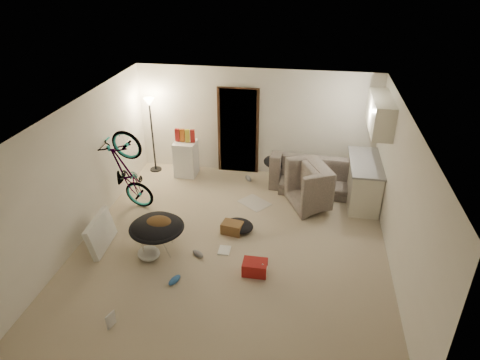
% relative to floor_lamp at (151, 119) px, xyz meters
% --- Properties ---
extents(floor, '(5.50, 6.00, 0.02)m').
position_rel_floor_lamp_xyz_m(floor, '(2.40, -2.65, -1.32)').
color(floor, '#B7A78D').
rests_on(floor, ground).
extents(ceiling, '(5.50, 6.00, 0.02)m').
position_rel_floor_lamp_xyz_m(ceiling, '(2.40, -2.65, 1.20)').
color(ceiling, white).
rests_on(ceiling, wall_back).
extents(wall_back, '(5.50, 0.02, 2.50)m').
position_rel_floor_lamp_xyz_m(wall_back, '(2.40, 0.36, -0.06)').
color(wall_back, white).
rests_on(wall_back, floor).
extents(wall_front, '(5.50, 0.02, 2.50)m').
position_rel_floor_lamp_xyz_m(wall_front, '(2.40, -5.66, -0.06)').
color(wall_front, white).
rests_on(wall_front, floor).
extents(wall_left, '(0.02, 6.00, 2.50)m').
position_rel_floor_lamp_xyz_m(wall_left, '(-0.36, -2.65, -0.06)').
color(wall_left, white).
rests_on(wall_left, floor).
extents(wall_right, '(0.02, 6.00, 2.50)m').
position_rel_floor_lamp_xyz_m(wall_right, '(5.16, -2.65, -0.06)').
color(wall_right, white).
rests_on(wall_right, floor).
extents(doorway, '(0.85, 0.10, 2.04)m').
position_rel_floor_lamp_xyz_m(doorway, '(2.00, 0.32, -0.29)').
color(doorway, black).
rests_on(doorway, floor).
extents(door_trim, '(0.97, 0.04, 2.10)m').
position_rel_floor_lamp_xyz_m(door_trim, '(2.00, 0.29, -0.29)').
color(door_trim, '#351F12').
rests_on(door_trim, floor).
extents(floor_lamp, '(0.28, 0.28, 1.81)m').
position_rel_floor_lamp_xyz_m(floor_lamp, '(0.00, 0.00, 0.00)').
color(floor_lamp, black).
rests_on(floor_lamp, floor).
extents(kitchen_counter, '(0.60, 1.50, 0.88)m').
position_rel_floor_lamp_xyz_m(kitchen_counter, '(4.83, -0.65, -0.87)').
color(kitchen_counter, beige).
rests_on(kitchen_counter, floor).
extents(counter_top, '(0.64, 1.54, 0.04)m').
position_rel_floor_lamp_xyz_m(counter_top, '(4.83, -0.65, -0.41)').
color(counter_top, gray).
rests_on(counter_top, kitchen_counter).
extents(kitchen_uppers, '(0.38, 1.40, 0.65)m').
position_rel_floor_lamp_xyz_m(kitchen_uppers, '(4.96, -0.65, 0.64)').
color(kitchen_uppers, beige).
rests_on(kitchen_uppers, wall_right).
extents(sofa, '(2.13, 0.94, 0.61)m').
position_rel_floor_lamp_xyz_m(sofa, '(3.89, -0.20, -1.00)').
color(sofa, '#313832').
rests_on(sofa, floor).
extents(armchair, '(1.27, 1.34, 0.69)m').
position_rel_floor_lamp_xyz_m(armchair, '(4.02, -0.92, -0.96)').
color(armchair, '#313832').
rests_on(armchair, floor).
extents(bicycle, '(1.93, 1.06, 1.06)m').
position_rel_floor_lamp_xyz_m(bicycle, '(0.10, -1.79, -0.83)').
color(bicycle, black).
rests_on(bicycle, floor).
extents(book_asset, '(0.29, 0.25, 0.02)m').
position_rel_floor_lamp_xyz_m(book_asset, '(1.03, -4.95, -1.30)').
color(book_asset, maroon).
rests_on(book_asset, floor).
extents(mini_fridge, '(0.50, 0.50, 0.84)m').
position_rel_floor_lamp_xyz_m(mini_fridge, '(0.82, -0.10, -0.89)').
color(mini_fridge, white).
rests_on(mini_fridge, floor).
extents(snack_box_0, '(0.10, 0.07, 0.30)m').
position_rel_floor_lamp_xyz_m(snack_box_0, '(0.65, -0.10, -0.31)').
color(snack_box_0, maroon).
rests_on(snack_box_0, mini_fridge).
extents(snack_box_1, '(0.10, 0.08, 0.30)m').
position_rel_floor_lamp_xyz_m(snack_box_1, '(0.77, -0.10, -0.31)').
color(snack_box_1, '#B65116').
rests_on(snack_box_1, mini_fridge).
extents(snack_box_2, '(0.11, 0.09, 0.30)m').
position_rel_floor_lamp_xyz_m(snack_box_2, '(0.89, -0.10, -0.31)').
color(snack_box_2, gold).
rests_on(snack_box_2, mini_fridge).
extents(snack_box_3, '(0.11, 0.09, 0.30)m').
position_rel_floor_lamp_xyz_m(snack_box_3, '(1.01, -0.10, -0.31)').
color(snack_box_3, maroon).
rests_on(snack_box_3, mini_fridge).
extents(saucer_chair, '(0.96, 0.96, 0.68)m').
position_rel_floor_lamp_xyz_m(saucer_chair, '(1.14, -3.07, -0.90)').
color(saucer_chair, silver).
rests_on(saucer_chair, floor).
extents(hoodie, '(0.52, 0.45, 0.22)m').
position_rel_floor_lamp_xyz_m(hoodie, '(1.19, -3.10, -0.70)').
color(hoodie, '#493119').
rests_on(hoodie, saucer_chair).
extents(sofa_drape, '(0.66, 0.59, 0.28)m').
position_rel_floor_lamp_xyz_m(sofa_drape, '(2.94, -0.20, -0.77)').
color(sofa_drape, black).
rests_on(sofa_drape, sofa).
extents(tv_box, '(0.28, 0.90, 0.60)m').
position_rel_floor_lamp_xyz_m(tv_box, '(0.10, -3.12, -1.01)').
color(tv_box, silver).
rests_on(tv_box, floor).
extents(drink_case_a, '(0.42, 0.33, 0.22)m').
position_rel_floor_lamp_xyz_m(drink_case_a, '(2.33, -2.31, -1.20)').
color(drink_case_a, brown).
rests_on(drink_case_a, floor).
extents(drink_case_b, '(0.40, 0.30, 0.23)m').
position_rel_floor_lamp_xyz_m(drink_case_b, '(2.91, -3.39, -1.19)').
color(drink_case_b, maroon).
rests_on(drink_case_b, floor).
extents(juicer, '(0.18, 0.18, 0.25)m').
position_rel_floor_lamp_xyz_m(juicer, '(3.05, -3.43, -1.20)').
color(juicer, beige).
rests_on(juicer, floor).
extents(newspaper, '(0.77, 0.75, 0.01)m').
position_rel_floor_lamp_xyz_m(newspaper, '(2.60, -1.16, -1.30)').
color(newspaper, '#B6AFA8').
rests_on(newspaper, floor).
extents(book_blue, '(0.32, 0.37, 0.03)m').
position_rel_floor_lamp_xyz_m(book_blue, '(1.07, -2.59, -1.29)').
color(book_blue, '#2B5A9E').
rests_on(book_blue, floor).
extents(book_white, '(0.21, 0.27, 0.02)m').
position_rel_floor_lamp_xyz_m(book_white, '(2.30, -2.89, -1.29)').
color(book_white, silver).
rests_on(book_white, floor).
extents(shoe_1, '(0.23, 0.30, 0.10)m').
position_rel_floor_lamp_xyz_m(shoe_1, '(2.32, -0.17, -1.25)').
color(shoe_1, slate).
rests_on(shoe_1, floor).
extents(shoe_2, '(0.21, 0.29, 0.10)m').
position_rel_floor_lamp_xyz_m(shoe_2, '(1.67, -3.83, -1.26)').
color(shoe_2, '#2B5A9E').
rests_on(shoe_2, floor).
extents(shoe_3, '(0.27, 0.23, 0.09)m').
position_rel_floor_lamp_xyz_m(shoe_3, '(1.87, -3.11, -1.26)').
color(shoe_3, slate).
rests_on(shoe_3, floor).
extents(clothes_lump_a, '(0.71, 0.66, 0.19)m').
position_rel_floor_lamp_xyz_m(clothes_lump_a, '(2.44, -2.20, -1.21)').
color(clothes_lump_a, black).
rests_on(clothes_lump_a, floor).
extents(clothes_lump_c, '(0.58, 0.59, 0.14)m').
position_rel_floor_lamp_xyz_m(clothes_lump_c, '(1.03, -3.26, -1.24)').
color(clothes_lump_c, silver).
rests_on(clothes_lump_c, floor).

